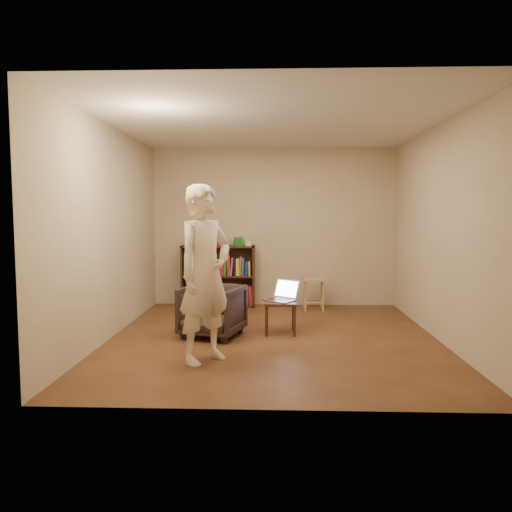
{
  "coord_description": "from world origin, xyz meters",
  "views": [
    {
      "loc": [
        0.02,
        -6.03,
        1.54
      ],
      "look_at": [
        -0.22,
        0.35,
        0.98
      ],
      "focal_mm": 35.0,
      "sensor_mm": 36.0,
      "label": 1
    }
  ],
  "objects_px": {
    "stool": "(314,284)",
    "laptop": "(282,296)",
    "armchair": "(212,311)",
    "bookshelf": "(218,279)",
    "person": "(205,274)",
    "side_table": "(280,307)"
  },
  "relations": [
    {
      "from": "bookshelf",
      "to": "armchair",
      "type": "distance_m",
      "value": 2.05
    },
    {
      "from": "armchair",
      "to": "laptop",
      "type": "xyz_separation_m",
      "value": [
        0.87,
        0.28,
        0.15
      ]
    },
    {
      "from": "stool",
      "to": "side_table",
      "type": "distance_m",
      "value": 1.64
    },
    {
      "from": "stool",
      "to": "laptop",
      "type": "xyz_separation_m",
      "value": [
        -0.53,
        -1.47,
        0.06
      ]
    },
    {
      "from": "laptop",
      "to": "person",
      "type": "relative_size",
      "value": 0.27
    },
    {
      "from": "armchair",
      "to": "laptop",
      "type": "distance_m",
      "value": 0.93
    },
    {
      "from": "side_table",
      "to": "person",
      "type": "xyz_separation_m",
      "value": [
        -0.79,
        -1.24,
        0.57
      ]
    },
    {
      "from": "person",
      "to": "bookshelf",
      "type": "bearing_deg",
      "value": 43.43
    },
    {
      "from": "armchair",
      "to": "side_table",
      "type": "xyz_separation_m",
      "value": [
        0.85,
        0.2,
        0.02
      ]
    },
    {
      "from": "bookshelf",
      "to": "stool",
      "type": "distance_m",
      "value": 1.58
    },
    {
      "from": "stool",
      "to": "laptop",
      "type": "bearing_deg",
      "value": -109.69
    },
    {
      "from": "bookshelf",
      "to": "person",
      "type": "height_order",
      "value": "person"
    },
    {
      "from": "bookshelf",
      "to": "laptop",
      "type": "relative_size",
      "value": 2.41
    },
    {
      "from": "armchair",
      "to": "side_table",
      "type": "relative_size",
      "value": 1.71
    },
    {
      "from": "side_table",
      "to": "laptop",
      "type": "distance_m",
      "value": 0.15
    },
    {
      "from": "bookshelf",
      "to": "person",
      "type": "xyz_separation_m",
      "value": [
        0.21,
        -3.08,
        0.48
      ]
    },
    {
      "from": "side_table",
      "to": "laptop",
      "type": "bearing_deg",
      "value": 74.49
    },
    {
      "from": "laptop",
      "to": "stool",
      "type": "bearing_deg",
      "value": 107.16
    },
    {
      "from": "person",
      "to": "stool",
      "type": "bearing_deg",
      "value": 13.81
    },
    {
      "from": "stool",
      "to": "laptop",
      "type": "height_order",
      "value": "laptop"
    },
    {
      "from": "person",
      "to": "laptop",
      "type": "bearing_deg",
      "value": 7.81
    },
    {
      "from": "armchair",
      "to": "person",
      "type": "xyz_separation_m",
      "value": [
        0.06,
        -1.04,
        0.59
      ]
    }
  ]
}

